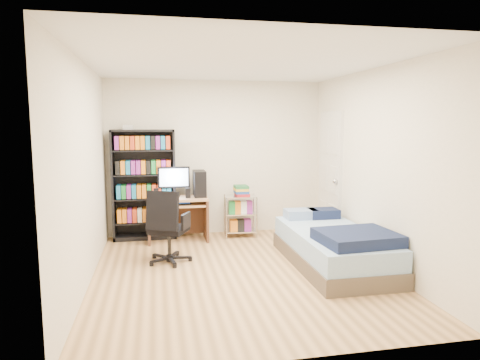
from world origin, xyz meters
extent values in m
cube|color=tan|center=(0.00, 0.00, -0.02)|extent=(3.50, 4.00, 0.04)
cube|color=silver|center=(0.00, 0.00, 2.52)|extent=(3.50, 4.00, 0.04)
cube|color=beige|center=(0.00, 2.02, 1.25)|extent=(3.50, 0.04, 2.50)
cube|color=beige|center=(0.00, -2.02, 1.25)|extent=(3.50, 0.04, 2.50)
cube|color=beige|center=(-1.77, 0.00, 1.25)|extent=(0.04, 4.00, 2.50)
cube|color=beige|center=(1.77, 0.00, 1.25)|extent=(0.04, 4.00, 2.50)
cube|color=black|center=(-1.16, 1.84, 0.86)|extent=(0.97, 0.32, 1.72)
cube|color=black|center=(-1.16, 1.84, 0.27)|extent=(0.90, 0.30, 0.02)
cube|color=red|center=(-1.16, 1.83, 0.39)|extent=(0.84, 0.26, 0.20)
cube|color=black|center=(-1.16, 1.84, 0.64)|extent=(0.90, 0.30, 0.02)
cube|color=#1875AC|center=(-1.16, 1.83, 0.77)|extent=(0.84, 0.26, 0.20)
cube|color=black|center=(-1.16, 1.84, 1.02)|extent=(0.90, 0.30, 0.02)
cube|color=orange|center=(-1.16, 1.83, 1.14)|extent=(0.84, 0.26, 0.20)
cube|color=black|center=(-1.16, 1.84, 1.40)|extent=(0.90, 0.30, 0.02)
cube|color=#1A7A32|center=(-1.16, 1.83, 1.52)|extent=(0.84, 0.26, 0.20)
cube|color=silver|center=(-1.38, 1.84, 1.75)|extent=(0.15, 0.13, 0.07)
cube|color=tan|center=(-0.66, 1.61, 0.66)|extent=(0.91, 0.50, 0.04)
cube|color=#37261E|center=(-1.10, 1.61, 0.32)|extent=(0.04, 0.50, 0.65)
cube|color=#37261E|center=(-0.22, 1.61, 0.32)|extent=(0.04, 0.50, 0.65)
cube|color=#37261E|center=(-0.66, 1.84, 0.34)|extent=(0.87, 0.03, 0.59)
cube|color=tan|center=(-0.66, 1.53, 0.57)|extent=(0.82, 0.41, 0.02)
cube|color=black|center=(-0.66, 1.52, 0.60)|extent=(0.40, 0.14, 0.02)
cube|color=black|center=(-0.71, 1.71, 0.98)|extent=(0.49, 0.05, 0.33)
cube|color=#CCE0FF|center=(-0.71, 1.68, 0.98)|extent=(0.44, 0.01, 0.27)
cube|color=black|center=(-0.31, 1.65, 0.88)|extent=(0.18, 0.38, 0.40)
cube|color=black|center=(-0.98, 1.56, 0.76)|extent=(0.07, 0.07, 0.15)
cube|color=black|center=(-0.51, 1.52, 0.76)|extent=(0.07, 0.07, 0.15)
cylinder|color=black|center=(-0.83, 0.59, 0.24)|extent=(0.05, 0.05, 0.34)
cube|color=black|center=(-0.83, 0.59, 0.43)|extent=(0.57, 0.57, 0.07)
cube|color=black|center=(-0.91, 0.41, 0.72)|extent=(0.43, 0.29, 0.50)
cube|color=black|center=(-1.04, 0.69, 0.56)|extent=(0.14, 0.26, 0.20)
cube|color=black|center=(-0.61, 0.49, 0.56)|extent=(0.14, 0.26, 0.20)
cylinder|color=silver|center=(0.09, 1.53, 0.33)|extent=(0.02, 0.02, 0.66)
cylinder|color=silver|center=(0.57, 1.50, 0.33)|extent=(0.02, 0.02, 0.66)
cylinder|color=silver|center=(0.12, 1.87, 0.33)|extent=(0.02, 0.02, 0.66)
cylinder|color=silver|center=(0.60, 1.84, 0.33)|extent=(0.02, 0.02, 0.66)
cube|color=silver|center=(0.34, 1.69, 0.09)|extent=(0.51, 0.37, 0.02)
cube|color=silver|center=(0.34, 1.69, 0.38)|extent=(0.51, 0.37, 0.02)
cube|color=silver|center=(0.34, 1.69, 0.65)|extent=(0.51, 0.37, 0.02)
cube|color=maroon|center=(0.34, 1.69, 0.74)|extent=(0.23, 0.28, 0.15)
cube|color=#51463C|center=(1.23, 0.04, 0.10)|extent=(1.01, 2.02, 0.20)
cube|color=#96BCDF|center=(1.23, 0.04, 0.32)|extent=(0.97, 1.98, 0.24)
cube|color=#131B3B|center=(1.28, -0.52, 0.50)|extent=(0.90, 0.76, 0.14)
cube|color=#A5C2E9|center=(1.07, 0.85, 0.51)|extent=(0.45, 0.30, 0.13)
cube|color=#131B3B|center=(1.41, 0.83, 0.51)|extent=(0.42, 0.30, 0.13)
cube|color=#3B2513|center=(1.23, -0.01, 0.45)|extent=(0.28, 0.22, 0.02)
cube|color=silver|center=(1.73, 1.35, 1.00)|extent=(0.05, 0.80, 2.00)
sphere|color=#BABBBF|center=(1.67, 1.03, 0.95)|extent=(0.08, 0.08, 0.08)
camera|label=1|loc=(-0.97, -4.95, 1.80)|focal=32.00mm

